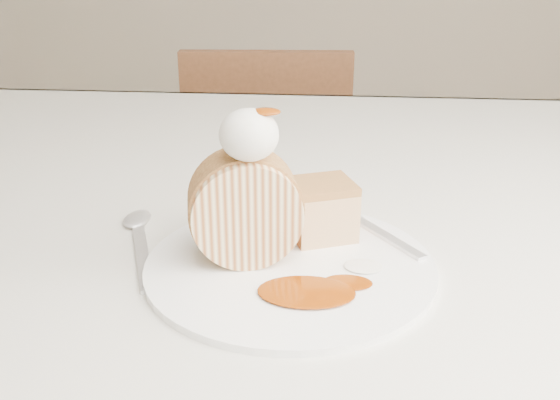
{
  "coord_description": "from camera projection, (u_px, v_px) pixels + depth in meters",
  "views": [
    {
      "loc": [
        0.01,
        -0.53,
        1.03
      ],
      "look_at": [
        -0.03,
        -0.02,
        0.81
      ],
      "focal_mm": 40.0,
      "sensor_mm": 36.0,
      "label": 1
    }
  ],
  "objects": [
    {
      "name": "spoon",
      "position": [
        143.0,
        257.0,
        0.59
      ],
      "size": [
        0.08,
        0.16,
        0.0
      ],
      "primitive_type": "cube",
      "rotation": [
        0.0,
        0.0,
        0.35
      ],
      "color": "silver",
      "rests_on": "table"
    },
    {
      "name": "cake_chunk",
      "position": [
        322.0,
        213.0,
        0.61
      ],
      "size": [
        0.07,
        0.07,
        0.05
      ],
      "primitive_type": "cube",
      "rotation": [
        0.0,
        0.0,
        0.37
      ],
      "color": "#B88445",
      "rests_on": "plate"
    },
    {
      "name": "chair_far",
      "position": [
        269.0,
        184.0,
        1.56
      ],
      "size": [
        0.4,
        0.4,
        0.8
      ],
      "rotation": [
        0.0,
        0.0,
        3.2
      ],
      "color": "brown",
      "rests_on": "ground"
    },
    {
      "name": "plate",
      "position": [
        290.0,
        265.0,
        0.57
      ],
      "size": [
        0.34,
        0.34,
        0.01
      ],
      "primitive_type": "cylinder",
      "rotation": [
        0.0,
        0.0,
        0.37
      ],
      "color": "white",
      "rests_on": "table"
    },
    {
      "name": "caramel_drizzle",
      "position": [
        266.0,
        105.0,
        0.51
      ],
      "size": [
        0.03,
        0.02,
        0.01
      ],
      "primitive_type": "ellipsoid",
      "color": "#803105",
      "rests_on": "whipped_cream"
    },
    {
      "name": "table",
      "position": [
        320.0,
        242.0,
        0.82
      ],
      "size": [
        1.4,
        0.9,
        0.75
      ],
      "color": "beige",
      "rests_on": "ground"
    },
    {
      "name": "whipped_cream",
      "position": [
        249.0,
        135.0,
        0.52
      ],
      "size": [
        0.05,
        0.05,
        0.04
      ],
      "primitive_type": "ellipsoid",
      "color": "white",
      "rests_on": "roulade_slice"
    },
    {
      "name": "roulade_slice",
      "position": [
        245.0,
        209.0,
        0.56
      ],
      "size": [
        0.11,
        0.07,
        0.1
      ],
      "primitive_type": "cylinder",
      "rotation": [
        1.57,
        0.0,
        0.23
      ],
      "color": "beige",
      "rests_on": "plate"
    },
    {
      "name": "fork",
      "position": [
        384.0,
        235.0,
        0.62
      ],
      "size": [
        0.11,
        0.14,
        0.0
      ],
      "primitive_type": "cube",
      "rotation": [
        0.0,
        0.0,
        0.61
      ],
      "color": "silver",
      "rests_on": "plate"
    },
    {
      "name": "caramel_pool",
      "position": [
        306.0,
        292.0,
        0.52
      ],
      "size": [
        0.1,
        0.08,
        0.0
      ],
      "primitive_type": null,
      "rotation": [
        0.0,
        0.0,
        0.37
      ],
      "color": "#803105",
      "rests_on": "plate"
    }
  ]
}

